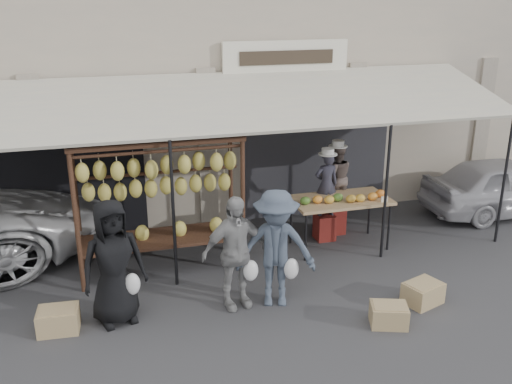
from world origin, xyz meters
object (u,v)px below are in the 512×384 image
sedan (507,186)px  crate_far (58,320)px  vendor_right (336,177)px  customer_left (113,262)px  customer_right (276,249)px  crate_near_a (389,315)px  customer_mid (235,253)px  crate_near_b (423,293)px  banana_rack (158,179)px  produce_table (341,201)px  vendor_left (326,184)px

sedan → crate_far: bearing=104.8°
vendor_right → crate_far: vendor_right is taller
sedan → customer_left: bearing=105.8°
customer_right → crate_near_a: (1.30, -0.96, -0.72)m
vendor_right → sedan: (3.75, -0.03, -0.51)m
customer_mid → crate_near_b: 2.80m
crate_near_a → banana_rack: bearing=138.0°
customer_right → crate_near_a: bearing=-19.7°
banana_rack → sedan: size_ratio=0.76×
customer_right → sedan: bearing=37.6°
produce_table → sedan: 3.98m
customer_mid → crate_far: bearing=169.4°
banana_rack → customer_left: bearing=-121.1°
customer_left → crate_far: customer_left is taller
customer_mid → crate_near_a: customer_mid is taller
customer_left → customer_mid: customer_left is taller
banana_rack → produce_table: 3.19m
crate_near_a → crate_far: bearing=165.7°
produce_table → vendor_right: vendor_right is taller
crate_near_a → sedan: sedan is taller
customer_left → vendor_right: bearing=12.1°
vendor_right → customer_right: customer_right is taller
vendor_left → customer_right: 2.50m
banana_rack → sedan: 7.13m
customer_left → crate_near_b: size_ratio=3.35×
customer_right → sedan: (5.61, 2.14, -0.29)m
banana_rack → crate_near_b: bearing=-30.8°
crate_far → sedan: sedan is taller
crate_far → banana_rack: bearing=41.0°
customer_right → produce_table: bearing=58.9°
vendor_left → crate_far: 4.99m
produce_table → customer_mid: (-2.26, -1.42, -0.04)m
customer_right → sedan: customer_right is taller
crate_near_a → crate_far: size_ratio=0.93×
customer_left → banana_rack: bearing=44.9°
crate_near_a → sedan: (4.31, 3.10, 0.44)m
crate_near_a → crate_far: 4.43m
produce_table → customer_left: bearing=-160.8°
customer_left → customer_mid: bearing=-16.2°
produce_table → customer_right: bearing=-137.8°
crate_near_a → produce_table: bearing=81.3°
customer_right → banana_rack: bearing=150.5°
banana_rack → crate_far: (-1.57, -1.36, -1.41)m
produce_table → crate_far: size_ratio=3.23×
crate_near_a → vendor_right: bearing=79.9°
vendor_right → customer_mid: bearing=48.6°
banana_rack → customer_right: 2.18m
customer_left → sedan: customer_left is taller
customer_left → customer_mid: 1.65m
crate_near_b → crate_far: (-5.05, 0.71, 0.00)m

